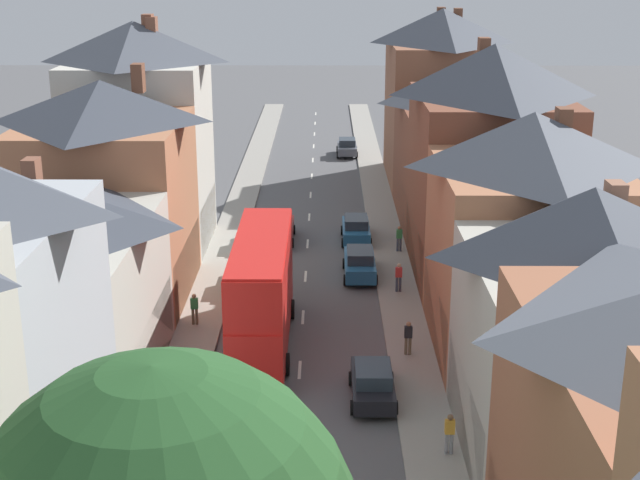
# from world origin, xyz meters

# --- Properties ---
(pavement_left) EXTENTS (2.20, 104.00, 0.14)m
(pavement_left) POSITION_xyz_m (-5.10, 38.00, 0.07)
(pavement_left) COLOR gray
(pavement_left) RESTS_ON ground
(pavement_right) EXTENTS (2.20, 104.00, 0.14)m
(pavement_right) POSITION_xyz_m (5.10, 38.00, 0.07)
(pavement_right) COLOR gray
(pavement_right) RESTS_ON ground
(centre_line_dashes) EXTENTS (0.14, 97.80, 0.01)m
(centre_line_dashes) POSITION_xyz_m (0.00, 36.00, 0.01)
(centre_line_dashes) COLOR silver
(centre_line_dashes) RESTS_ON ground
(terrace_row_left) EXTENTS (8.00, 53.29, 14.32)m
(terrace_row_left) POSITION_xyz_m (-10.19, 12.59, 6.18)
(terrace_row_left) COLOR silver
(terrace_row_left) RESTS_ON ground
(terrace_row_right) EXTENTS (8.00, 71.46, 14.18)m
(terrace_row_right) POSITION_xyz_m (10.19, 22.81, 6.06)
(terrace_row_right) COLOR #B2704C
(terrace_row_right) RESTS_ON ground
(double_decker_bus_lead) EXTENTS (2.74, 10.80, 5.30)m
(double_decker_bus_lead) POSITION_xyz_m (-1.81, 20.53, 2.82)
(double_decker_bus_lead) COLOR red
(double_decker_bus_lead) RESTS_ON ground
(car_near_blue) EXTENTS (1.90, 3.82, 1.68)m
(car_near_blue) POSITION_xyz_m (-3.10, 35.31, 0.84)
(car_near_blue) COLOR #236093
(car_near_blue) RESTS_ON ground
(car_near_silver) EXTENTS (1.90, 4.21, 1.67)m
(car_near_silver) POSITION_xyz_m (-3.10, 28.09, 0.84)
(car_near_silver) COLOR #4C515B
(car_near_silver) RESTS_ON ground
(car_parked_right_a) EXTENTS (1.90, 3.87, 1.60)m
(car_parked_right_a) POSITION_xyz_m (3.10, 61.88, 0.80)
(car_parked_right_a) COLOR #4C515B
(car_parked_right_a) RESTS_ON ground
(car_mid_black) EXTENTS (1.90, 4.53, 1.67)m
(car_mid_black) POSITION_xyz_m (-1.80, 36.58, 0.84)
(car_mid_black) COLOR maroon
(car_mid_black) RESTS_ON ground
(car_parked_left_b) EXTENTS (1.90, 4.27, 1.67)m
(car_parked_left_b) POSITION_xyz_m (3.10, 36.54, 0.84)
(car_parked_left_b) COLOR #236093
(car_parked_left_b) RESTS_ON ground
(car_mid_white) EXTENTS (1.90, 4.13, 1.59)m
(car_mid_white) POSITION_xyz_m (3.10, 15.21, 0.80)
(car_mid_white) COLOR black
(car_mid_white) RESTS_ON ground
(car_far_grey) EXTENTS (1.90, 4.45, 1.70)m
(car_far_grey) POSITION_xyz_m (3.10, 29.92, 0.85)
(car_far_grey) COLOR #236093
(car_far_grey) RESTS_ON ground
(pedestrian_near_right) EXTENTS (0.36, 0.22, 1.61)m
(pedestrian_near_right) POSITION_xyz_m (5.69, 10.86, 1.03)
(pedestrian_near_right) COLOR gray
(pedestrian_near_right) RESTS_ON pavement_right
(pedestrian_mid_left) EXTENTS (0.36, 0.22, 1.61)m
(pedestrian_mid_left) POSITION_xyz_m (4.92, 19.36, 1.03)
(pedestrian_mid_left) COLOR brown
(pedestrian_mid_left) RESTS_ON pavement_right
(pedestrian_mid_right) EXTENTS (0.36, 0.22, 1.61)m
(pedestrian_mid_right) POSITION_xyz_m (-5.32, 22.75, 1.03)
(pedestrian_mid_right) COLOR brown
(pedestrian_mid_right) RESTS_ON pavement_left
(pedestrian_far_left) EXTENTS (0.36, 0.22, 1.61)m
(pedestrian_far_left) POSITION_xyz_m (5.11, 27.31, 1.03)
(pedestrian_far_left) COLOR #3D4256
(pedestrian_far_left) RESTS_ON pavement_right
(pedestrian_far_right) EXTENTS (0.36, 0.22, 1.61)m
(pedestrian_far_right) POSITION_xyz_m (5.68, 34.18, 1.03)
(pedestrian_far_right) COLOR #3D4256
(pedestrian_far_right) RESTS_ON pavement_right
(street_lamp) EXTENTS (0.20, 1.12, 5.50)m
(street_lamp) POSITION_xyz_m (-4.25, 6.02, 3.24)
(street_lamp) COLOR black
(street_lamp) RESTS_ON ground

